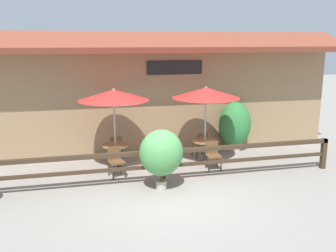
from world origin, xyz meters
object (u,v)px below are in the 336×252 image
(patio_umbrella_near, at_px, (114,95))
(chair_near_wallside, at_px, (116,147))
(patio_umbrella_middle, at_px, (206,93))
(chair_near_streetside, at_px, (116,160))
(chair_middle_streetside, at_px, (213,154))
(dining_table_near, at_px, (115,149))
(potted_plant_corner_fern, at_px, (161,153))
(potted_plant_small_flowering, at_px, (235,125))
(chair_middle_wallside, at_px, (200,144))
(dining_table_middle, at_px, (205,145))

(patio_umbrella_near, xyz_separation_m, chair_near_wallside, (0.07, 0.68, -1.82))
(patio_umbrella_middle, bearing_deg, chair_near_streetside, -169.74)
(chair_near_streetside, xyz_separation_m, chair_middle_streetside, (2.99, -0.08, 0.00))
(dining_table_near, bearing_deg, potted_plant_corner_fern, -62.39)
(chair_near_streetside, bearing_deg, patio_umbrella_near, 70.48)
(patio_umbrella_near, distance_m, chair_near_wallside, 1.95)
(dining_table_near, xyz_separation_m, patio_umbrella_middle, (2.87, -0.16, 1.70))
(chair_near_wallside, xyz_separation_m, patio_umbrella_middle, (2.80, -0.84, 1.82))
(chair_near_streetside, relative_size, potted_plant_small_flowering, 0.49)
(patio_umbrella_near, bearing_deg, potted_plant_small_flowering, 12.94)
(chair_near_wallside, height_order, chair_middle_wallside, same)
(chair_middle_wallside, bearing_deg, chair_near_wallside, -12.79)
(patio_umbrella_near, relative_size, chair_middle_wallside, 2.89)
(patio_umbrella_middle, xyz_separation_m, potted_plant_small_flowering, (1.53, 1.17, -1.38))
(patio_umbrella_near, distance_m, chair_middle_wallside, 3.47)
(patio_umbrella_near, height_order, dining_table_near, patio_umbrella_near)
(chair_near_wallside, bearing_deg, chair_middle_wallside, 172.08)
(patio_umbrella_middle, distance_m, chair_middle_streetside, 1.92)
(chair_near_wallside, height_order, patio_umbrella_middle, patio_umbrella_middle)
(dining_table_near, xyz_separation_m, potted_plant_small_flowering, (4.39, 1.01, 0.32))
(chair_near_streetside, relative_size, potted_plant_corner_fern, 0.53)
(chair_middle_wallside, relative_size, potted_plant_corner_fern, 0.53)
(potted_plant_corner_fern, bearing_deg, dining_table_near, 117.61)
(chair_near_streetside, height_order, dining_table_middle, chair_near_streetside)
(dining_table_middle, distance_m, potted_plant_corner_fern, 2.61)
(chair_near_streetside, xyz_separation_m, potted_plant_corner_fern, (1.09, -1.29, 0.52))
(potted_plant_corner_fern, bearing_deg, potted_plant_small_flowering, 41.56)
(chair_middle_wallside, height_order, potted_plant_corner_fern, potted_plant_corner_fern)
(chair_middle_wallside, relative_size, potted_plant_small_flowering, 0.49)
(chair_near_wallside, xyz_separation_m, potted_plant_small_flowering, (4.33, 0.33, 0.44))
(dining_table_near, xyz_separation_m, chair_middle_wallside, (2.92, 0.45, -0.12))
(chair_near_wallside, distance_m, potted_plant_corner_fern, 2.87)
(chair_near_wallside, height_order, chair_middle_streetside, same)
(chair_near_wallside, xyz_separation_m, chair_middle_streetside, (2.86, -1.45, 0.00))
(dining_table_middle, bearing_deg, chair_near_wallside, 163.31)
(chair_middle_streetside, bearing_deg, potted_plant_small_flowering, 53.36)
(chair_near_wallside, bearing_deg, chair_near_streetside, 81.61)
(chair_near_streetside, relative_size, dining_table_middle, 1.08)
(dining_table_near, relative_size, chair_middle_wallside, 0.93)
(dining_table_middle, bearing_deg, chair_near_streetside, -169.74)
(chair_near_streetside, distance_m, chair_near_wallside, 1.38)
(potted_plant_small_flowering, bearing_deg, dining_table_middle, -142.61)
(chair_middle_streetside, relative_size, potted_plant_small_flowering, 0.49)
(dining_table_near, height_order, patio_umbrella_middle, patio_umbrella_middle)
(patio_umbrella_near, bearing_deg, chair_near_wallside, 84.52)
(potted_plant_corner_fern, xyz_separation_m, potted_plant_small_flowering, (3.36, 2.98, -0.07))
(chair_near_streetside, height_order, chair_middle_wallside, same)
(chair_middle_streetside, bearing_deg, potted_plant_corner_fern, -144.63)
(dining_table_near, distance_m, chair_middle_wallside, 2.96)
(chair_near_wallside, bearing_deg, chair_middle_streetside, 149.91)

